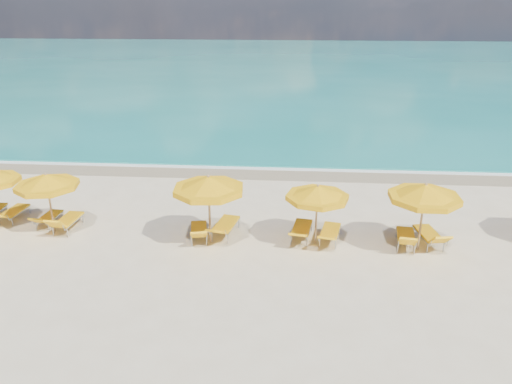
{
  "coord_description": "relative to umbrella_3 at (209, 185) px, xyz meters",
  "views": [
    {
      "loc": [
        1.37,
        -16.36,
        8.23
      ],
      "look_at": [
        0.0,
        1.5,
        1.2
      ],
      "focal_mm": 35.0,
      "sensor_mm": 36.0,
      "label": 1
    }
  ],
  "objects": [
    {
      "name": "lounger_2_right",
      "position": [
        -5.54,
        0.6,
        -1.96
      ],
      "size": [
        0.75,
        1.89,
        0.88
      ],
      "rotation": [
        0.0,
        0.0,
        -0.07
      ],
      "color": "#A5A8AD",
      "rests_on": "ground"
    },
    {
      "name": "ocean",
      "position": [
        1.49,
        48.49,
        -2.19
      ],
      "size": [
        120.0,
        80.0,
        0.3
      ],
      "primitive_type": "cube",
      "color": "#167E76",
      "rests_on": "ground"
    },
    {
      "name": "whitecap_far",
      "position": [
        9.49,
        24.49,
        -2.19
      ],
      "size": [
        18.0,
        0.3,
        0.05
      ],
      "primitive_type": "cube",
      "color": "white",
      "rests_on": "ground"
    },
    {
      "name": "lounger_1_right",
      "position": [
        -8.03,
        1.3,
        -1.97
      ],
      "size": [
        0.72,
        1.85,
        0.7
      ],
      "rotation": [
        0.0,
        0.0,
        -0.07
      ],
      "color": "#A5A8AD",
      "rests_on": "ground"
    },
    {
      "name": "ground_plane",
      "position": [
        1.49,
        0.49,
        -2.19
      ],
      "size": [
        120.0,
        120.0,
        0.0
      ],
      "primitive_type": "plane",
      "color": "beige"
    },
    {
      "name": "umbrella_2",
      "position": [
        -6.01,
        0.44,
        -0.21
      ],
      "size": [
        2.73,
        2.73,
        2.32
      ],
      "rotation": [
        0.0,
        0.0,
        -0.22
      ],
      "color": "tan",
      "rests_on": "ground"
    },
    {
      "name": "foam_line",
      "position": [
        1.49,
        8.69,
        -2.19
      ],
      "size": [
        120.0,
        1.2,
        0.03
      ],
      "primitive_type": "cube",
      "color": "white",
      "rests_on": "ground"
    },
    {
      "name": "umbrella_3",
      "position": [
        0.0,
        0.0,
        0.0
      ],
      "size": [
        3.19,
        3.19,
        2.57
      ],
      "rotation": [
        0.0,
        0.0,
        -0.31
      ],
      "color": "tan",
      "rests_on": "ground"
    },
    {
      "name": "umbrella_4",
      "position": [
        3.75,
        0.19,
        -0.27
      ],
      "size": [
        2.48,
        2.48,
        2.25
      ],
      "rotation": [
        0.0,
        0.0,
        0.12
      ],
      "color": "tan",
      "rests_on": "ground"
    },
    {
      "name": "lounger_4_left",
      "position": [
        3.25,
        0.54,
        -1.96
      ],
      "size": [
        0.92,
        2.03,
        0.75
      ],
      "rotation": [
        0.0,
        0.0,
        -0.15
      ],
      "color": "#A5A8AD",
      "rests_on": "ground"
    },
    {
      "name": "lounger_5_left",
      "position": [
        6.91,
        0.21,
        -1.96
      ],
      "size": [
        0.86,
        1.87,
        0.85
      ],
      "rotation": [
        0.0,
        0.0,
        -0.15
      ],
      "color": "#A5A8AD",
      "rests_on": "ground"
    },
    {
      "name": "lounger_2_left",
      "position": [
        -6.45,
        0.99,
        -1.99
      ],
      "size": [
        0.64,
        1.63,
        0.69
      ],
      "rotation": [
        0.0,
        0.0,
        -0.07
      ],
      "color": "#A5A8AD",
      "rests_on": "ground"
    },
    {
      "name": "lounger_3_left",
      "position": [
        -0.45,
        0.2,
        -1.97
      ],
      "size": [
        0.91,
        1.83,
        0.8
      ],
      "rotation": [
        0.0,
        0.0,
        0.19
      ],
      "color": "#A5A8AD",
      "rests_on": "ground"
    },
    {
      "name": "whitecap_near",
      "position": [
        -4.51,
        17.49,
        -2.19
      ],
      "size": [
        14.0,
        0.36,
        0.05
      ],
      "primitive_type": "cube",
      "color": "white",
      "rests_on": "ground"
    },
    {
      "name": "wet_sand_band",
      "position": [
        1.49,
        7.89,
        -2.19
      ],
      "size": [
        120.0,
        2.6,
        0.01
      ],
      "primitive_type": "cube",
      "color": "tan",
      "rests_on": "ground"
    },
    {
      "name": "lounger_4_right",
      "position": [
        4.27,
        0.39,
        -1.96
      ],
      "size": [
        0.98,
        1.99,
        0.72
      ],
      "rotation": [
        0.0,
        0.0,
        -0.2
      ],
      "color": "#A5A8AD",
      "rests_on": "ground"
    },
    {
      "name": "lounger_5_right",
      "position": [
        7.76,
        0.4,
        -1.95
      ],
      "size": [
        0.93,
        1.97,
        0.87
      ],
      "rotation": [
        0.0,
        0.0,
        0.16
      ],
      "color": "#A5A8AD",
      "rests_on": "ground"
    },
    {
      "name": "umbrella_5",
      "position": [
        7.3,
        -0.01,
        -0.07
      ],
      "size": [
        3.19,
        3.19,
        2.49
      ],
      "rotation": [
        0.0,
        0.0,
        0.38
      ],
      "color": "tan",
      "rests_on": "ground"
    },
    {
      "name": "lounger_3_right",
      "position": [
        0.45,
        0.59,
        -1.94
      ],
      "size": [
        1.04,
        2.15,
        0.79
      ],
      "rotation": [
        0.0,
        0.0,
        -0.19
      ],
      "color": "#A5A8AD",
      "rests_on": "ground"
    }
  ]
}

